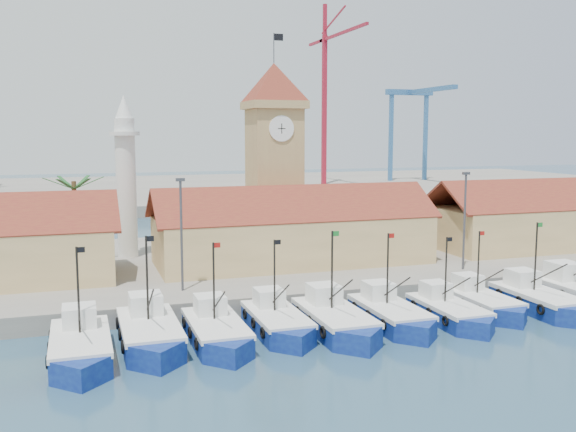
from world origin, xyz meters
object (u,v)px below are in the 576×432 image
object	(u,v)px
boat_5	(392,316)
clock_tower	(274,153)
boat_0	(81,349)
minaret	(126,176)

from	to	relation	value
boat_5	clock_tower	xyz separation A→B (m)	(-1.76, 23.54, 11.22)
boat_0	boat_5	distance (m)	21.67
boat_0	clock_tower	bearing A→B (deg)	50.41
boat_5	clock_tower	bearing A→B (deg)	94.28
boat_5	clock_tower	distance (m)	26.14
boat_5	minaret	size ratio (longest dim) A/B	0.58
minaret	boat_0	bearing A→B (deg)	-100.66
boat_0	minaret	distance (m)	28.01
boat_0	minaret	world-z (taller)	minaret
boat_0	clock_tower	world-z (taller)	clock_tower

